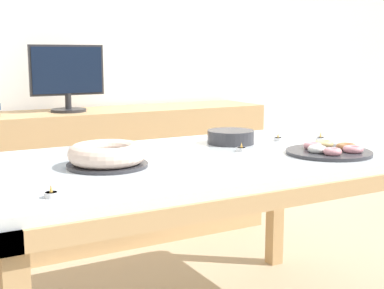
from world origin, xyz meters
TOP-DOWN VIEW (x-y plane):
  - wall_back at (0.00, 1.51)m, footprint 8.00×0.10m
  - dining_table at (0.00, 0.00)m, footprint 1.65×0.97m
  - sideboard at (0.00, 1.21)m, footprint 2.20×0.44m
  - computer_monitor at (-0.13, 1.21)m, footprint 0.42×0.20m
  - cake_chocolate_round at (-0.35, -0.02)m, footprint 0.29×0.29m
  - pastry_platter at (0.52, -0.22)m, footprint 0.34×0.34m
  - plate_stack at (0.31, 0.19)m, footprint 0.21×0.21m
  - tealight_centre at (-0.63, -0.34)m, footprint 0.04×0.04m
  - tealight_near_front at (0.72, 0.05)m, footprint 0.04×0.04m
  - tealight_right_edge at (0.54, 0.14)m, footprint 0.04×0.04m
  - tealight_near_cakes at (0.24, -0.00)m, footprint 0.04×0.04m

SIDE VIEW (x-z plane):
  - sideboard at x=0.00m, z-range 0.00..0.81m
  - dining_table at x=0.00m, z-range 0.28..1.02m
  - tealight_centre at x=-0.63m, z-range 0.73..0.77m
  - tealight_near_front at x=0.72m, z-range 0.73..0.77m
  - tealight_right_edge at x=0.54m, z-range 0.73..0.77m
  - tealight_near_cakes at x=0.24m, z-range 0.73..0.77m
  - pastry_platter at x=0.52m, z-range 0.73..0.77m
  - plate_stack at x=0.31m, z-range 0.74..0.80m
  - cake_chocolate_round at x=-0.35m, z-range 0.74..0.82m
  - computer_monitor at x=-0.13m, z-range 0.81..1.19m
  - wall_back at x=0.00m, z-range 0.00..2.60m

